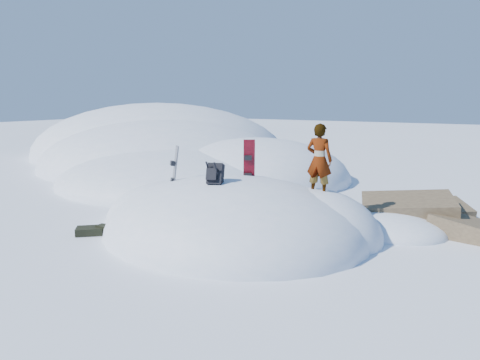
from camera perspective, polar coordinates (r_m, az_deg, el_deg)
The scene contains 9 objects.
ground at distance 12.08m, azimuth -0.87°, elevation -6.71°, with size 120.00×120.00×0.00m, color white.
snow_mound at distance 12.36m, azimuth -0.96°, elevation -6.32°, with size 8.00×6.00×3.00m.
snow_ridge at distance 25.95m, azimuth -8.80°, elevation 2.15°, with size 21.50×18.50×6.40m.
rock_outcrop at distance 13.48m, azimuth 19.86°, elevation -5.48°, with size 4.68×4.41×1.68m.
snowboard_red at distance 12.26m, azimuth 1.08°, elevation 1.39°, with size 0.38×0.36×1.59m.
snowboard_dark at distance 12.57m, azimuth -8.06°, elevation 0.76°, with size 0.37×0.37×1.53m.
backpack at distance 11.17m, azimuth -3.08°, elevation 0.72°, with size 0.47×0.55×0.61m.
gear_pile at distance 12.67m, azimuth -17.59°, elevation -5.84°, with size 0.91×0.79×0.24m.
person at distance 11.55m, azimuth 9.63°, elevation 2.43°, with size 0.65×0.43×1.78m, color slate.
Camera 1 is at (6.18, -9.79, 3.46)m, focal length 35.00 mm.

